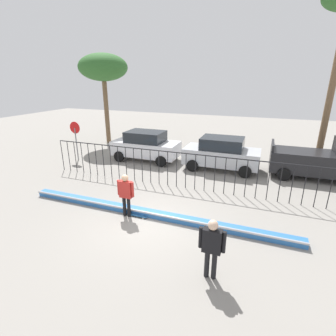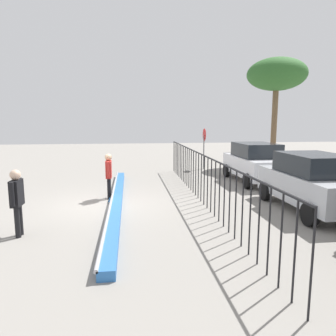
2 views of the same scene
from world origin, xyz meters
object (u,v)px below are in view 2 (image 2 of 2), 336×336
at_px(stop_sign, 204,143).
at_px(skateboarder, 109,172).
at_px(skateboard, 112,199).
at_px(parked_car_white, 255,162).
at_px(parked_car_silver, 312,182).
at_px(camera_operator, 17,197).
at_px(palm_tree_short, 277,75).

bearing_deg(stop_sign, skateboarder, -38.69).
distance_m(skateboarder, skateboard, 1.07).
bearing_deg(parked_car_white, stop_sign, -160.58).
xyz_separation_m(parked_car_silver, stop_sign, (-9.16, -1.44, 0.64)).
distance_m(skateboarder, camera_operator, 4.25).
xyz_separation_m(camera_operator, stop_sign, (-10.41, 7.44, 0.57)).
distance_m(skateboarder, stop_sign, 8.59).
bearing_deg(parked_car_white, parked_car_silver, -1.44).
bearing_deg(stop_sign, palm_tree_short, 99.37).
bearing_deg(camera_operator, skateboarder, -30.11).
distance_m(skateboarder, parked_car_silver, 7.23).
distance_m(parked_car_silver, palm_tree_short, 11.60).
xyz_separation_m(skateboard, camera_operator, (3.30, -2.18, 0.99)).
xyz_separation_m(parked_car_white, stop_sign, (-4.25, -1.53, 0.64)).
bearing_deg(stop_sign, parked_car_white, 19.79).
height_order(stop_sign, palm_tree_short, palm_tree_short).
height_order(skateboard, camera_operator, camera_operator).
distance_m(camera_operator, parked_car_silver, 8.96).
relative_size(skateboarder, stop_sign, 0.69).
bearing_deg(camera_operator, stop_sign, -36.45).
bearing_deg(skateboarder, parked_car_white, 107.30).
relative_size(skateboard, parked_car_silver, 0.19).
relative_size(camera_operator, parked_car_silver, 0.41).
xyz_separation_m(parked_car_silver, palm_tree_short, (-9.96, 3.42, 4.85)).
xyz_separation_m(skateboarder, stop_sign, (-6.69, 5.36, 0.58)).
relative_size(camera_operator, parked_car_white, 0.41).
distance_m(skateboard, stop_sign, 8.98).
height_order(skateboard, stop_sign, stop_sign).
distance_m(parked_car_silver, stop_sign, 9.30).
bearing_deg(parked_car_silver, skateboarder, -108.75).
height_order(parked_car_silver, palm_tree_short, palm_tree_short).
xyz_separation_m(skateboarder, skateboard, (0.42, 0.10, -0.98)).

